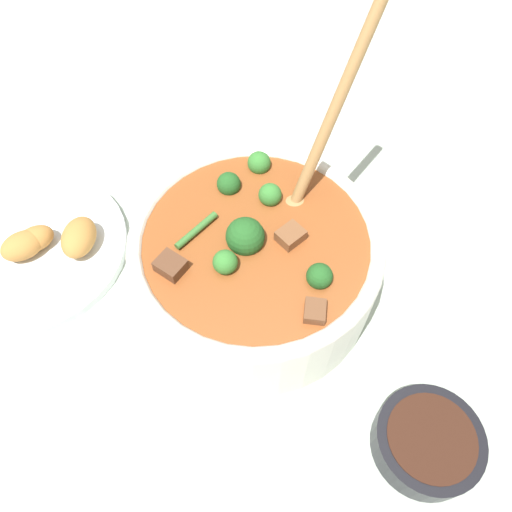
{
  "coord_description": "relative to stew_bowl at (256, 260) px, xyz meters",
  "views": [
    {
      "loc": [
        0.05,
        0.28,
        0.51
      ],
      "look_at": [
        0.0,
        0.0,
        0.07
      ],
      "focal_mm": 35.0,
      "sensor_mm": 36.0,
      "label": 1
    }
  ],
  "objects": [
    {
      "name": "stew_bowl",
      "position": [
        0.0,
        0.0,
        0.0
      ],
      "size": [
        0.27,
        0.26,
        0.27
      ],
      "color": "white",
      "rests_on": "ground_plane"
    },
    {
      "name": "ground_plane",
      "position": [
        0.0,
        0.0,
        -0.06
      ],
      "size": [
        4.0,
        4.0,
        0.0
      ],
      "primitive_type": "plane",
      "color": "#ADBCAD"
    },
    {
      "name": "empty_plate",
      "position": [
        -0.33,
        -0.1,
        -0.05
      ],
      "size": [
        0.23,
        0.23,
        0.02
      ],
      "color": "white",
      "rests_on": "ground_plane"
    },
    {
      "name": "condiment_bowl",
      "position": [
        -0.13,
        0.2,
        -0.04
      ],
      "size": [
        0.1,
        0.1,
        0.04
      ],
      "color": "black",
      "rests_on": "ground_plane"
    },
    {
      "name": "food_plate",
      "position": [
        0.25,
        -0.09,
        -0.05
      ],
      "size": [
        0.23,
        0.23,
        0.05
      ],
      "color": "white",
      "rests_on": "ground_plane"
    }
  ]
}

